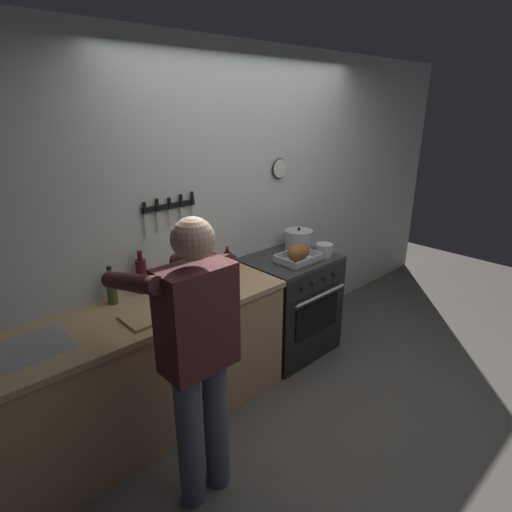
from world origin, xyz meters
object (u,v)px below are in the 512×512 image
object	(u,v)px
bottle_soy_sauce	(227,260)
bottle_cooking_oil	(200,260)
person_cook	(196,349)
saucepan	(324,250)
stove	(289,305)
bottle_wine_red	(142,275)
cutting_board	(153,315)
roasting_pan	(298,254)
bottle_olive_oil	(111,288)
bottle_hot_sauce	(165,283)
stock_pot	(299,240)

from	to	relation	value
bottle_soy_sauce	bottle_cooking_oil	bearing A→B (deg)	161.76
person_cook	saucepan	size ratio (longest dim) A/B	11.45
stove	bottle_wine_red	world-z (taller)	bottle_wine_red
person_cook	cutting_board	distance (m)	0.56
roasting_pan	bottle_cooking_oil	distance (m)	0.83
cutting_board	saucepan	bearing A→B (deg)	-1.85
person_cook	bottle_soy_sauce	world-z (taller)	person_cook
bottle_olive_oil	bottle_soy_sauce	distance (m)	0.95
cutting_board	bottle_olive_oil	size ratio (longest dim) A/B	1.39
saucepan	bottle_wine_red	xyz separation A→B (m)	(-1.50, 0.42, 0.07)
saucepan	bottle_olive_oil	bearing A→B (deg)	167.12
stove	bottle_soy_sauce	world-z (taller)	bottle_soy_sauce
person_cook	bottle_soy_sauce	xyz separation A→B (m)	(0.91, 0.85, 0.03)
saucepan	cutting_board	distance (m)	1.64
bottle_hot_sauce	stove	bearing A→B (deg)	-4.75
saucepan	bottle_cooking_oil	size ratio (longest dim) A/B	0.55
bottle_olive_oil	bottle_wine_red	bearing A→B (deg)	5.50
bottle_cooking_oil	bottle_olive_oil	bearing A→B (deg)	-178.11
person_cook	bottle_soy_sauce	distance (m)	1.25
roasting_pan	bottle_soy_sauce	world-z (taller)	bottle_soy_sauce
person_cook	bottle_olive_oil	size ratio (longest dim) A/B	6.42
cutting_board	bottle_soy_sauce	distance (m)	0.90
stove	bottle_wine_red	distance (m)	1.42
cutting_board	bottle_cooking_oil	distance (m)	0.74
roasting_pan	cutting_board	bearing A→B (deg)	-179.25
saucepan	bottle_wine_red	bearing A→B (deg)	164.41
person_cook	cutting_board	xyz separation A→B (m)	(0.06, 0.55, -0.04)
bottle_hot_sauce	bottle_cooking_oil	world-z (taller)	bottle_cooking_oil
roasting_pan	bottle_soy_sauce	size ratio (longest dim) A/B	1.87
person_cook	bottle_cooking_oil	size ratio (longest dim) A/B	6.33
roasting_pan	cutting_board	size ratio (longest dim) A/B	0.98
saucepan	bottle_hot_sauce	bearing A→B (deg)	169.00
person_cook	bottle_soy_sauce	bearing A→B (deg)	-55.41
stock_pot	bottle_olive_oil	distance (m)	1.71
person_cook	saucepan	world-z (taller)	person_cook
stove	stock_pot	world-z (taller)	stock_pot
cutting_board	bottle_olive_oil	bearing A→B (deg)	105.99
roasting_pan	saucepan	world-z (taller)	roasting_pan
bottle_hot_sauce	bottle_wine_red	bearing A→B (deg)	123.33
cutting_board	bottle_olive_oil	world-z (taller)	bottle_olive_oil
roasting_pan	person_cook	bearing A→B (deg)	-158.37
stove	bottle_hot_sauce	bearing A→B (deg)	175.25
stock_pot	bottle_wine_red	size ratio (longest dim) A/B	0.82
stock_pot	stove	bearing A→B (deg)	-154.56
bottle_cooking_oil	bottle_hot_sauce	bearing A→B (deg)	-159.79
stove	roasting_pan	xyz separation A→B (m)	(-0.03, -0.10, 0.52)
stove	bottle_hot_sauce	xyz separation A→B (m)	(-1.18, 0.10, 0.53)
stock_pot	bottle_soy_sauce	size ratio (longest dim) A/B	1.33
bottle_olive_oil	stock_pot	bearing A→B (deg)	-4.15
bottle_hot_sauce	bottle_soy_sauce	world-z (taller)	bottle_hot_sauce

